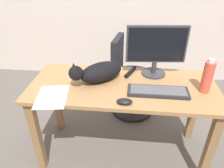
{
  "coord_description": "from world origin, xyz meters",
  "views": [
    {
      "loc": [
        0.06,
        -1.42,
        1.59
      ],
      "look_at": [
        -0.08,
        -0.1,
        0.79
      ],
      "focal_mm": 34.02,
      "sensor_mm": 36.0,
      "label": 1
    }
  ],
  "objects": [
    {
      "name": "ground_plane",
      "position": [
        0.0,
        0.0,
        0.0
      ],
      "size": [
        8.0,
        8.0,
        0.0
      ],
      "primitive_type": "plane",
      "color": "#59544F"
    },
    {
      "name": "office_chair",
      "position": [
        0.04,
        0.64,
        0.37
      ],
      "size": [
        0.48,
        0.48,
        0.89
      ],
      "color": "black",
      "rests_on": "ground_plane"
    },
    {
      "name": "computer_mouse",
      "position": [
        0.02,
        -0.25,
        0.75
      ],
      "size": [
        0.11,
        0.06,
        0.04
      ],
      "primitive_type": "ellipsoid",
      "color": "black",
      "rests_on": "desk"
    },
    {
      "name": "monitor",
      "position": [
        0.25,
        0.2,
        0.96
      ],
      "size": [
        0.48,
        0.2,
        0.42
      ],
      "color": "#333338",
      "rests_on": "desk"
    },
    {
      "name": "cat",
      "position": [
        -0.2,
        0.04,
        0.81
      ],
      "size": [
        0.5,
        0.41,
        0.2
      ],
      "color": "black",
      "rests_on": "desk"
    },
    {
      "name": "desk",
      "position": [
        0.0,
        0.0,
        0.62
      ],
      "size": [
        1.46,
        0.62,
        0.73
      ],
      "color": "#9E7247",
      "rests_on": "ground_plane"
    },
    {
      "name": "water_bottle",
      "position": [
        0.6,
        -0.03,
        0.85
      ],
      "size": [
        0.07,
        0.07,
        0.26
      ],
      "color": "#D84C3D",
      "rests_on": "desk"
    },
    {
      "name": "paper_sheet",
      "position": [
        -0.5,
        -0.22,
        0.73
      ],
      "size": [
        0.25,
        0.32,
        0.0
      ],
      "primitive_type": "cube",
      "rotation": [
        0.0,
        0.0,
        0.15
      ],
      "color": "white",
      "rests_on": "desk"
    },
    {
      "name": "keyboard",
      "position": [
        0.26,
        -0.09,
        0.74
      ],
      "size": [
        0.44,
        0.15,
        0.03
      ],
      "color": "#232328",
      "rests_on": "desk"
    }
  ]
}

